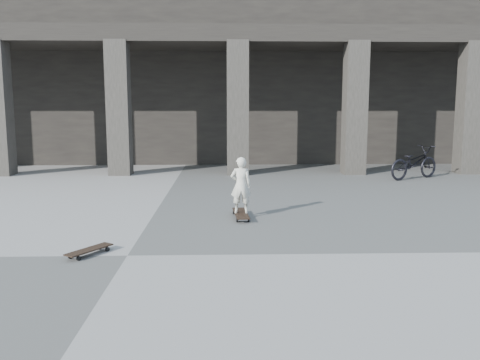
{
  "coord_description": "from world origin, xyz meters",
  "views": [
    {
      "loc": [
        1.38,
        -6.98,
        2.11
      ],
      "look_at": [
        1.68,
        2.87,
        0.65
      ],
      "focal_mm": 38.0,
      "sensor_mm": 36.0,
      "label": 1
    }
  ],
  "objects_px": {
    "skateboard_spare": "(89,250)",
    "bicycle": "(414,163)",
    "longboard": "(241,214)",
    "child": "(241,185)"
  },
  "relations": [
    {
      "from": "child",
      "to": "skateboard_spare",
      "type": "bearing_deg",
      "value": 48.61
    },
    {
      "from": "skateboard_spare",
      "to": "bicycle",
      "type": "height_order",
      "value": "bicycle"
    },
    {
      "from": "longboard",
      "to": "skateboard_spare",
      "type": "bearing_deg",
      "value": 131.83
    },
    {
      "from": "longboard",
      "to": "child",
      "type": "xyz_separation_m",
      "value": [
        0.0,
        0.0,
        0.55
      ]
    },
    {
      "from": "child",
      "to": "bicycle",
      "type": "xyz_separation_m",
      "value": [
        5.13,
        4.93,
        -0.15
      ]
    },
    {
      "from": "skateboard_spare",
      "to": "bicycle",
      "type": "xyz_separation_m",
      "value": [
        7.35,
        7.25,
        0.41
      ]
    },
    {
      "from": "longboard",
      "to": "bicycle",
      "type": "relative_size",
      "value": 0.55
    },
    {
      "from": "bicycle",
      "to": "skateboard_spare",
      "type": "bearing_deg",
      "value": 105.83
    },
    {
      "from": "bicycle",
      "to": "longboard",
      "type": "bearing_deg",
      "value": 105.11
    },
    {
      "from": "longboard",
      "to": "child",
      "type": "bearing_deg",
      "value": -30.91
    }
  ]
}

